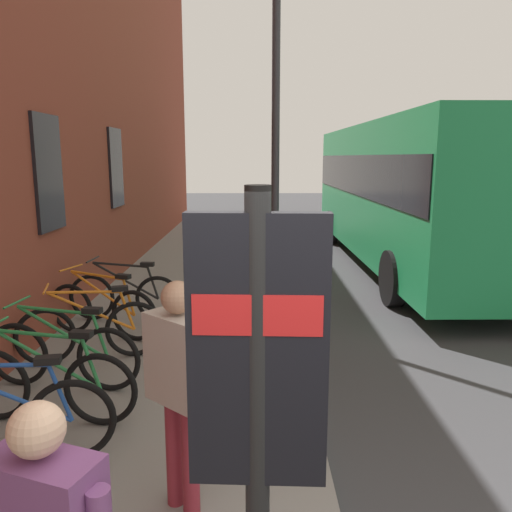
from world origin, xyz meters
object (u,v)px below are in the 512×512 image
at_px(bicycle_by_door, 91,330).
at_px(bicycle_mid_rack, 102,310).
at_px(street_lamp, 276,105).
at_px(bicycle_leaning_wall, 47,384).
at_px(pedestrian_by_facade, 263,232).
at_px(pedestrian_near_bus, 180,374).
at_px(city_bus, 407,187).
at_px(transit_info_sign, 258,389).
at_px(bicycle_beside_lamp, 63,354).
at_px(bicycle_end_of_row, 5,422).
at_px(bicycle_nearest_sign, 125,296).

bearing_deg(bicycle_by_door, bicycle_mid_rack, 7.72).
bearing_deg(street_lamp, bicycle_leaning_wall, 145.65).
bearing_deg(pedestrian_by_facade, bicycle_leaning_wall, 159.34).
bearing_deg(pedestrian_by_facade, pedestrian_near_bus, 174.25).
xyz_separation_m(city_bus, pedestrian_near_bus, (-8.89, 4.13, -0.77)).
height_order(bicycle_mid_rack, pedestrian_by_facade, pedestrian_by_facade).
xyz_separation_m(bicycle_by_door, transit_info_sign, (-4.14, -2.03, 1.21)).
height_order(bicycle_beside_lamp, bicycle_mid_rack, same).
height_order(bicycle_end_of_row, bicycle_mid_rack, same).
bearing_deg(bicycle_beside_lamp, bicycle_end_of_row, -177.36).
xyz_separation_m(bicycle_leaning_wall, bicycle_nearest_sign, (3.10, 0.04, 0.00)).
bearing_deg(bicycle_beside_lamp, pedestrian_near_bus, -141.31).
height_order(transit_info_sign, pedestrian_by_facade, transit_info_sign).
relative_size(bicycle_by_door, transit_info_sign, 0.72).
bearing_deg(street_lamp, pedestrian_near_bus, 169.66).
relative_size(bicycle_by_door, pedestrian_by_facade, 1.04).
bearing_deg(street_lamp, bicycle_by_door, 127.75).
bearing_deg(bicycle_end_of_row, street_lamp, -30.08).
distance_m(bicycle_by_door, bicycle_mid_rack, 0.88).
relative_size(bicycle_mid_rack, transit_info_sign, 0.70).
bearing_deg(transit_info_sign, pedestrian_by_facade, -1.15).
distance_m(bicycle_nearest_sign, transit_info_sign, 6.18).
bearing_deg(bicycle_beside_lamp, city_bus, -39.44).
height_order(bicycle_mid_rack, city_bus, city_bus).
xyz_separation_m(bicycle_beside_lamp, bicycle_by_door, (0.77, -0.07, 0.00)).
distance_m(transit_info_sign, pedestrian_near_bus, 1.60).
distance_m(bicycle_beside_lamp, pedestrian_by_facade, 5.45).
height_order(bicycle_leaning_wall, bicycle_beside_lamp, same).
distance_m(bicycle_leaning_wall, bicycle_beside_lamp, 0.76).
bearing_deg(street_lamp, bicycle_end_of_row, 149.92).
distance_m(bicycle_mid_rack, street_lamp, 3.89).
distance_m(bicycle_end_of_row, city_bus, 10.20).
bearing_deg(bicycle_by_door, bicycle_beside_lamp, 175.12).
relative_size(bicycle_mid_rack, city_bus, 0.16).
bearing_deg(bicycle_end_of_row, transit_info_sign, -133.29).
xyz_separation_m(bicycle_beside_lamp, city_bus, (6.93, -5.70, 1.41)).
relative_size(bicycle_mid_rack, street_lamp, 0.31).
relative_size(transit_info_sign, pedestrian_by_facade, 1.45).
height_order(bicycle_end_of_row, pedestrian_by_facade, pedestrian_by_facade).
height_order(bicycle_end_of_row, bicycle_by_door, same).
bearing_deg(bicycle_by_door, transit_info_sign, -153.83).
distance_m(bicycle_end_of_row, bicycle_nearest_sign, 3.80).
bearing_deg(pedestrian_near_bus, pedestrian_by_facade, -5.75).
xyz_separation_m(bicycle_beside_lamp, street_lamp, (2.58, -2.40, 2.86)).
height_order(bicycle_by_door, street_lamp, street_lamp).
distance_m(city_bus, street_lamp, 5.65).
relative_size(bicycle_leaning_wall, transit_info_sign, 0.74).
height_order(bicycle_by_door, bicycle_nearest_sign, same).
bearing_deg(bicycle_nearest_sign, transit_info_sign, -160.66).
bearing_deg(street_lamp, bicycle_mid_rack, 110.99).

